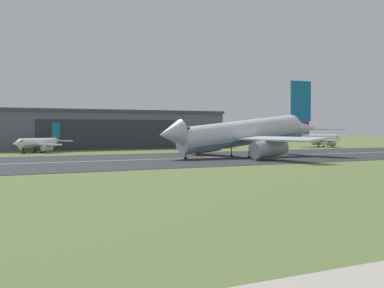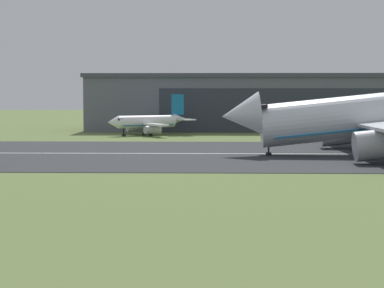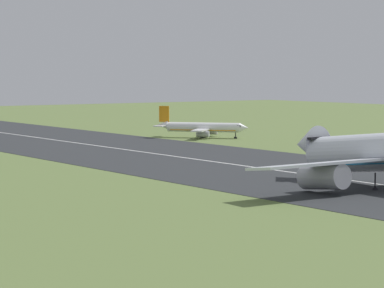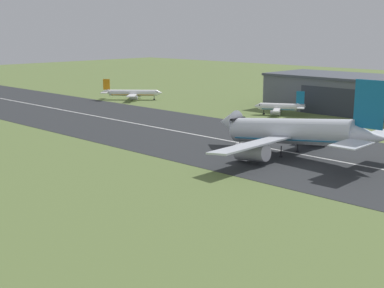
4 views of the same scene
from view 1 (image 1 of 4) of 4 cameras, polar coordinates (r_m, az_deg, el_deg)
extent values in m
plane|color=olive|center=(67.39, 13.54, -4.36)|extent=(660.96, 660.96, 0.00)
cube|color=#2B2D30|center=(117.78, -6.41, -1.72)|extent=(420.96, 52.20, 0.06)
cube|color=silver|center=(117.78, -6.41, -1.70)|extent=(378.87, 0.70, 0.01)
cube|color=slate|center=(190.15, -9.83, 1.41)|extent=(84.79, 27.48, 12.29)
cube|color=#424751|center=(190.23, -9.84, 3.40)|extent=(85.79, 28.48, 0.90)
cube|color=#2D333D|center=(177.21, -8.35, 1.00)|extent=(50.87, 0.12, 9.83)
cylinder|color=silver|center=(128.79, 5.21, 1.14)|extent=(33.32, 6.70, 9.38)
cone|color=silver|center=(118.72, -2.33, 1.10)|extent=(6.18, 6.20, 6.61)
cone|color=silver|center=(141.35, 11.85, 1.60)|extent=(7.92, 5.62, 6.19)
cube|color=black|center=(120.15, -1.06, 1.68)|extent=(1.23, 5.19, 0.55)
cube|color=#146B9E|center=(128.81, 5.21, 0.39)|extent=(29.46, 6.33, 3.19)
cube|color=silver|center=(140.90, 1.46, 0.76)|extent=(5.92, 23.92, 0.95)
cylinder|color=#A8A8B2|center=(138.76, 1.49, -0.14)|extent=(8.32, 3.93, 4.56)
cube|color=silver|center=(116.53, 9.22, 0.54)|extent=(5.92, 23.92, 0.95)
cylinder|color=#A8A8B2|center=(117.38, 8.21, -0.49)|extent=(8.32, 3.93, 4.56)
cube|color=#146B9E|center=(140.79, 11.53, 4.51)|extent=(6.63, 0.40, 10.35)
cube|color=silver|center=(146.71, 9.63, 1.55)|extent=(5.97, 9.42, 0.24)
cube|color=silver|center=(135.25, 13.82, 1.51)|extent=(5.97, 9.42, 0.24)
cylinder|color=black|center=(120.74, -0.67, -0.99)|extent=(0.24, 0.24, 2.74)
cylinder|color=black|center=(120.80, -0.67, -1.53)|extent=(0.84, 0.84, 0.44)
cylinder|color=black|center=(131.81, 4.23, -0.77)|extent=(0.24, 0.24, 2.74)
cylinder|color=black|center=(131.86, 4.23, -1.27)|extent=(0.84, 0.84, 0.44)
cylinder|color=black|center=(125.86, 6.12, -0.89)|extent=(0.24, 0.24, 2.74)
cylinder|color=black|center=(125.92, 6.11, -1.41)|extent=(0.84, 0.84, 0.44)
cylinder|color=white|center=(204.51, 13.67, 0.59)|extent=(11.73, 5.65, 2.98)
cone|color=white|center=(207.98, 15.36, 0.59)|extent=(3.33, 3.54, 2.98)
cone|color=white|center=(201.01, 11.81, 0.73)|extent=(4.12, 3.47, 2.68)
cube|color=black|center=(207.22, 15.01, 0.75)|extent=(1.68, 2.73, 0.44)
cube|color=#991E7A|center=(204.53, 13.67, 0.36)|extent=(10.59, 5.23, 0.20)
cube|color=white|center=(199.43, 14.55, 0.40)|extent=(4.22, 9.19, 0.40)
cylinder|color=#A8A8B2|center=(200.29, 14.55, 0.07)|extent=(4.21, 2.73, 1.85)
cube|color=white|center=(209.87, 12.94, 0.48)|extent=(4.22, 9.19, 0.40)
cylinder|color=#A8A8B2|center=(209.47, 13.13, 0.15)|extent=(4.21, 2.73, 1.85)
cube|color=#991E7A|center=(201.23, 11.95, 1.72)|extent=(3.21, 1.06, 5.07)
cube|color=white|center=(197.72, 12.34, 0.69)|extent=(3.86, 5.11, 0.24)
cube|color=white|center=(204.44, 11.36, 0.73)|extent=(3.86, 5.11, 0.24)
cylinder|color=black|center=(206.76, 14.75, -0.06)|extent=(0.24, 0.24, 1.71)
cylinder|color=black|center=(206.78, 14.75, -0.24)|extent=(0.84, 0.84, 0.44)
cylinder|color=black|center=(202.87, 13.84, -0.09)|extent=(0.24, 0.24, 1.71)
cylinder|color=black|center=(202.89, 13.84, -0.27)|extent=(0.84, 0.84, 0.44)
cylinder|color=black|center=(206.00, 13.36, -0.06)|extent=(0.24, 0.24, 1.71)
cylinder|color=black|center=(206.02, 13.36, -0.23)|extent=(0.84, 0.84, 0.44)
cylinder|color=white|center=(158.58, -16.17, 0.14)|extent=(12.13, 8.57, 2.57)
cone|color=white|center=(153.57, -18.18, 0.07)|extent=(3.29, 3.38, 2.57)
cone|color=white|center=(164.04, -14.18, 0.37)|extent=(3.83, 3.55, 2.31)
cube|color=black|center=(154.40, -17.83, 0.27)|extent=(2.05, 2.44, 0.44)
cube|color=#146B9E|center=(158.60, -16.16, -0.12)|extent=(10.99, 7.82, 0.20)
cube|color=white|center=(162.11, -17.45, 0.00)|extent=(5.65, 7.55, 0.40)
cylinder|color=#A8A8B2|center=(161.41, -17.42, -0.38)|extent=(3.69, 3.06, 1.59)
cube|color=white|center=(154.80, -14.95, -0.05)|extent=(5.65, 7.55, 0.40)
cylinder|color=#A8A8B2|center=(154.96, -15.22, -0.44)|extent=(3.69, 3.06, 1.59)
cube|color=#146B9E|center=(163.67, -14.30, 1.41)|extent=(2.55, 1.65, 4.37)
cube|color=white|center=(166.29, -14.99, 0.35)|extent=(4.10, 4.63, 0.24)
cube|color=white|center=(161.73, -13.38, 0.33)|extent=(4.10, 4.63, 0.24)
cylinder|color=black|center=(155.20, -17.52, -0.68)|extent=(0.24, 0.24, 1.61)
cylinder|color=black|center=(155.23, -17.52, -0.89)|extent=(0.84, 0.84, 0.44)
cylinder|color=black|center=(159.94, -16.47, -0.60)|extent=(0.24, 0.24, 1.61)
cylinder|color=black|center=(159.96, -16.47, -0.81)|extent=(0.84, 0.84, 0.44)
cylinder|color=black|center=(157.70, -15.71, -0.62)|extent=(0.24, 0.24, 1.61)
cylinder|color=black|center=(157.73, -15.71, -0.84)|extent=(0.84, 0.84, 0.44)
camera|label=2|loc=(50.00, 60.88, 3.01)|focal=70.00mm
camera|label=3|loc=(170.61, 60.92, 4.59)|focal=85.00mm
camera|label=4|loc=(144.12, 61.06, 9.86)|focal=50.00mm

